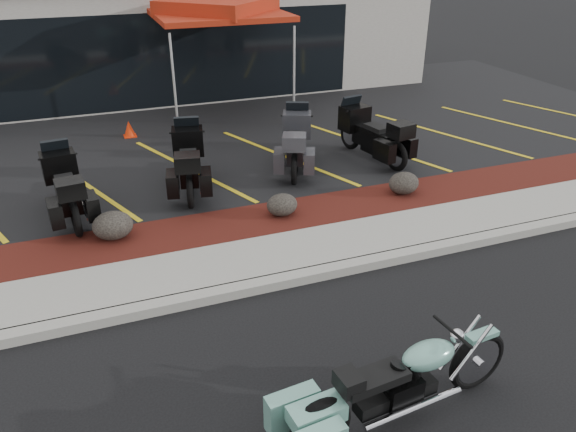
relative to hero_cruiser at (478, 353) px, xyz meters
name	(u,v)px	position (x,y,z in m)	size (l,w,h in m)	color
ground	(275,326)	(-1.80, 1.89, -0.51)	(90.00, 90.00, 0.00)	black
curb	(255,286)	(-1.80, 2.79, -0.44)	(24.00, 0.25, 0.15)	gray
sidewalk	(242,263)	(-1.80, 3.49, -0.44)	(24.00, 1.20, 0.15)	gray
mulch_bed	(223,229)	(-1.80, 4.69, -0.43)	(24.00, 1.20, 0.16)	#37130C
upper_lot	(170,136)	(-1.80, 10.09, -0.44)	(26.00, 9.60, 0.15)	black
dealership_building	(131,23)	(-1.80, 16.36, 1.49)	(18.00, 8.16, 4.00)	gray
boulder_left	(113,225)	(-3.63, 4.89, -0.12)	(0.67, 0.56, 0.48)	black
boulder_mid	(282,205)	(-0.67, 4.71, -0.15)	(0.57, 0.48, 0.40)	black
boulder_right	(404,183)	(1.89, 4.75, -0.14)	(0.61, 0.51, 0.43)	black
hero_cruiser	(478,353)	(0.00, 0.00, 0.00)	(2.92, 0.74, 1.03)	#6EAB9B
touring_black_front	(60,171)	(-4.38, 6.75, 0.26)	(2.14, 0.82, 1.24)	black
touring_black_mid	(188,146)	(-1.85, 7.18, 0.28)	(2.21, 0.84, 1.28)	black
touring_grey	(297,129)	(0.68, 7.42, 0.28)	(2.21, 0.84, 1.28)	#333338
touring_black_rear	(351,123)	(2.03, 7.43, 0.28)	(2.21, 0.84, 1.29)	black
traffic_cone	(129,129)	(-2.77, 10.19, -0.17)	(0.29, 0.29, 0.40)	#F22D08
popup_canopy	(218,10)	(-0.09, 11.18, 2.44)	(4.07, 4.07, 3.08)	silver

